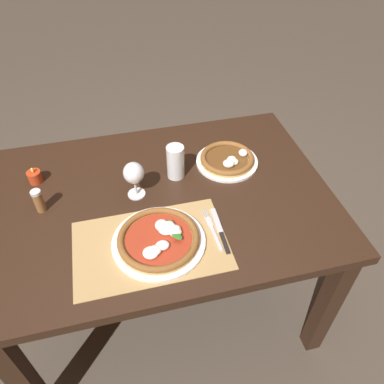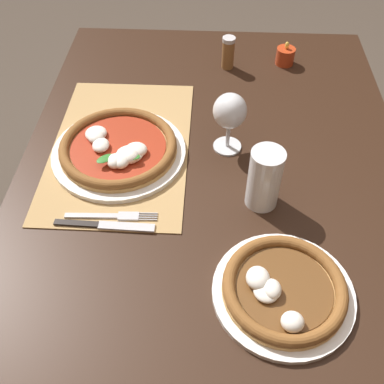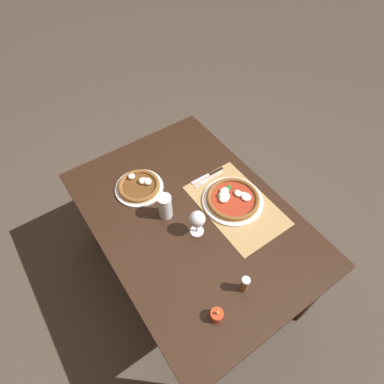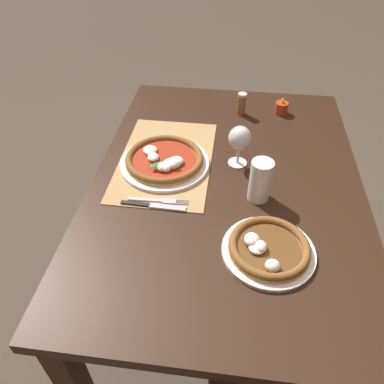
% 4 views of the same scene
% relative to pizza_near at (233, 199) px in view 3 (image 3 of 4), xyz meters
% --- Properties ---
extents(ground_plane, '(24.00, 24.00, 0.00)m').
position_rel_pizza_near_xyz_m(ground_plane, '(0.05, 0.23, -0.76)').
color(ground_plane, '#473D33').
extents(dining_table, '(1.34, 0.94, 0.74)m').
position_rel_pizza_near_xyz_m(dining_table, '(0.05, 0.23, -0.12)').
color(dining_table, black).
rests_on(dining_table, ground).
extents(paper_placemat, '(0.53, 0.34, 0.00)m').
position_rel_pizza_near_xyz_m(paper_placemat, '(-0.03, -0.00, -0.02)').
color(paper_placemat, '#A88451').
rests_on(paper_placemat, dining_table).
extents(pizza_near, '(0.33, 0.33, 0.05)m').
position_rel_pizza_near_xyz_m(pizza_near, '(0.00, 0.00, 0.00)').
color(pizza_near, white).
rests_on(pizza_near, paper_placemat).
extents(pizza_far, '(0.27, 0.27, 0.05)m').
position_rel_pizza_near_xyz_m(pizza_far, '(0.36, 0.36, -0.00)').
color(pizza_far, white).
rests_on(pizza_far, dining_table).
extents(wine_glass, '(0.08, 0.08, 0.16)m').
position_rel_pizza_near_xyz_m(wine_glass, '(-0.04, 0.26, 0.08)').
color(wine_glass, silver).
rests_on(wine_glass, dining_table).
extents(pint_glass, '(0.07, 0.07, 0.15)m').
position_rel_pizza_near_xyz_m(pint_glass, '(0.13, 0.34, 0.05)').
color(pint_glass, silver).
rests_on(pint_glass, dining_table).
extents(fork, '(0.02, 0.20, 0.00)m').
position_rel_pizza_near_xyz_m(fork, '(0.19, 0.02, -0.02)').
color(fork, '#B7B7BC').
rests_on(fork, paper_placemat).
extents(knife, '(0.02, 0.22, 0.01)m').
position_rel_pizza_near_xyz_m(knife, '(0.22, 0.00, -0.02)').
color(knife, black).
rests_on(knife, paper_placemat).
extents(votive_candle, '(0.06, 0.06, 0.07)m').
position_rel_pizza_near_xyz_m(votive_candle, '(-0.43, 0.44, 0.00)').
color(votive_candle, '#B23819').
rests_on(votive_candle, dining_table).
extents(pepper_shaker, '(0.04, 0.04, 0.10)m').
position_rel_pizza_near_xyz_m(pepper_shaker, '(-0.40, 0.27, 0.03)').
color(pepper_shaker, brown).
rests_on(pepper_shaker, dining_table).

